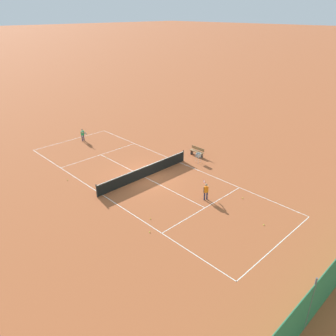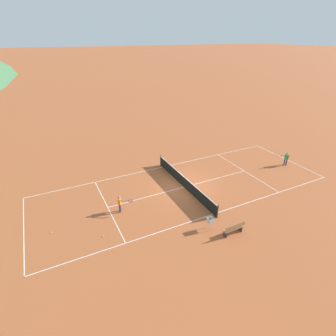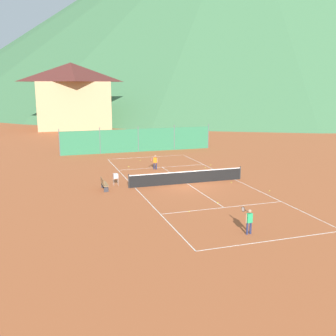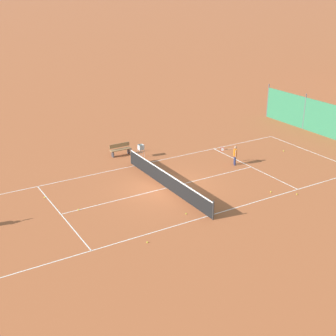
{
  "view_description": "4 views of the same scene",
  "coord_description": "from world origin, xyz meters",
  "px_view_note": "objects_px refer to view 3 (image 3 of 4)",
  "views": [
    {
      "loc": [
        15.15,
        18.34,
        12.32
      ],
      "look_at": [
        -1.47,
        1.21,
        0.76
      ],
      "focal_mm": 35.0,
      "sensor_mm": 36.0,
      "label": 1
    },
    {
      "loc": [
        -15.98,
        9.48,
        11.22
      ],
      "look_at": [
        1.43,
        0.77,
        1.29
      ],
      "focal_mm": 28.0,
      "sensor_mm": 36.0,
      "label": 2
    },
    {
      "loc": [
        -10.48,
        -27.33,
        7.37
      ],
      "look_at": [
        -1.35,
        0.56,
        1.19
      ],
      "focal_mm": 42.0,
      "sensor_mm": 36.0,
      "label": 3
    },
    {
      "loc": [
        21.31,
        -12.76,
        11.27
      ],
      "look_at": [
        0.5,
        -0.21,
        1.47
      ],
      "focal_mm": 50.0,
      "sensor_mm": 36.0,
      "label": 4
    }
  ],
  "objects_px": {
    "tennis_ball_service_box": "(129,167)",
    "alpine_chalet": "(72,95)",
    "tennis_ball_mid_court": "(270,191)",
    "tennis_ball_far_corner": "(189,211)",
    "player_near_service": "(249,219)",
    "player_far_baseline": "(155,161)",
    "tennis_ball_near_corner": "(218,203)",
    "tennis_net": "(187,177)",
    "tennis_ball_by_net_left": "(140,160)",
    "tennis_ball_alley_right": "(231,182)",
    "tennis_ball_by_net_right": "(205,168)",
    "ball_hopper": "(116,177)",
    "tennis_ball_alley_left": "(210,165)",
    "courtside_bench": "(104,184)"
  },
  "relations": [
    {
      "from": "tennis_ball_service_box",
      "to": "ball_hopper",
      "type": "xyz_separation_m",
      "value": [
        -2.39,
        -6.34,
        0.63
      ]
    },
    {
      "from": "tennis_ball_near_corner",
      "to": "tennis_ball_mid_court",
      "type": "relative_size",
      "value": 1.0
    },
    {
      "from": "tennis_ball_by_net_right",
      "to": "alpine_chalet",
      "type": "bearing_deg",
      "value": 102.24
    },
    {
      "from": "tennis_ball_far_corner",
      "to": "ball_hopper",
      "type": "relative_size",
      "value": 0.07
    },
    {
      "from": "player_near_service",
      "to": "tennis_ball_by_net_right",
      "type": "bearing_deg",
      "value": 74.3
    },
    {
      "from": "alpine_chalet",
      "to": "player_near_service",
      "type": "bearing_deg",
      "value": -85.74
    },
    {
      "from": "ball_hopper",
      "to": "tennis_ball_alley_left",
      "type": "bearing_deg",
      "value": 25.39
    },
    {
      "from": "tennis_ball_service_box",
      "to": "tennis_ball_by_net_left",
      "type": "distance_m",
      "value": 3.36
    },
    {
      "from": "courtside_bench",
      "to": "alpine_chalet",
      "type": "distance_m",
      "value": 43.74
    },
    {
      "from": "tennis_ball_alley_right",
      "to": "tennis_net",
      "type": "bearing_deg",
      "value": 165.96
    },
    {
      "from": "player_far_baseline",
      "to": "tennis_ball_near_corner",
      "type": "distance_m",
      "value": 11.18
    },
    {
      "from": "tennis_ball_mid_court",
      "to": "alpine_chalet",
      "type": "relative_size",
      "value": 0.01
    },
    {
      "from": "tennis_ball_alley_right",
      "to": "tennis_ball_service_box",
      "type": "distance_m",
      "value": 10.42
    },
    {
      "from": "player_far_baseline",
      "to": "alpine_chalet",
      "type": "distance_m",
      "value": 38.31
    },
    {
      "from": "tennis_ball_by_net_left",
      "to": "tennis_ball_mid_court",
      "type": "relative_size",
      "value": 1.0
    },
    {
      "from": "player_far_baseline",
      "to": "tennis_ball_alley_right",
      "type": "xyz_separation_m",
      "value": [
        4.25,
        -6.52,
        -0.72
      ]
    },
    {
      "from": "player_near_service",
      "to": "tennis_ball_near_corner",
      "type": "bearing_deg",
      "value": 81.47
    },
    {
      "from": "tennis_ball_by_net_right",
      "to": "tennis_ball_by_net_left",
      "type": "height_order",
      "value": "same"
    },
    {
      "from": "player_near_service",
      "to": "tennis_ball_near_corner",
      "type": "relative_size",
      "value": 19.88
    },
    {
      "from": "tennis_ball_alley_right",
      "to": "tennis_ball_mid_court",
      "type": "height_order",
      "value": "same"
    },
    {
      "from": "tennis_ball_service_box",
      "to": "alpine_chalet",
      "type": "xyz_separation_m",
      "value": [
        -1.87,
        35.98,
        5.79
      ]
    },
    {
      "from": "courtside_bench",
      "to": "tennis_ball_by_net_left",
      "type": "bearing_deg",
      "value": 62.87
    },
    {
      "from": "player_far_baseline",
      "to": "tennis_ball_by_net_right",
      "type": "bearing_deg",
      "value": -11.32
    },
    {
      "from": "tennis_ball_near_corner",
      "to": "ball_hopper",
      "type": "bearing_deg",
      "value": 129.11
    },
    {
      "from": "courtside_bench",
      "to": "ball_hopper",
      "type": "bearing_deg",
      "value": 45.76
    },
    {
      "from": "tennis_ball_alley_left",
      "to": "tennis_ball_mid_court",
      "type": "distance_m",
      "value": 9.75
    },
    {
      "from": "player_near_service",
      "to": "tennis_ball_far_corner",
      "type": "bearing_deg",
      "value": 110.65
    },
    {
      "from": "tennis_ball_service_box",
      "to": "alpine_chalet",
      "type": "relative_size",
      "value": 0.01
    },
    {
      "from": "tennis_ball_far_corner",
      "to": "tennis_ball_near_corner",
      "type": "bearing_deg",
      "value": 24.51
    },
    {
      "from": "tennis_ball_service_box",
      "to": "alpine_chalet",
      "type": "height_order",
      "value": "alpine_chalet"
    },
    {
      "from": "ball_hopper",
      "to": "tennis_ball_mid_court",
      "type": "bearing_deg",
      "value": -26.57
    },
    {
      "from": "tennis_ball_near_corner",
      "to": "tennis_ball_service_box",
      "type": "relative_size",
      "value": 1.0
    },
    {
      "from": "tennis_net",
      "to": "ball_hopper",
      "type": "relative_size",
      "value": 10.31
    },
    {
      "from": "player_far_baseline",
      "to": "tennis_ball_near_corner",
      "type": "height_order",
      "value": "player_far_baseline"
    },
    {
      "from": "tennis_ball_near_corner",
      "to": "courtside_bench",
      "type": "bearing_deg",
      "value": 139.18
    },
    {
      "from": "tennis_ball_mid_court",
      "to": "tennis_ball_far_corner",
      "type": "bearing_deg",
      "value": -159.94
    },
    {
      "from": "tennis_ball_service_box",
      "to": "tennis_ball_near_corner",
      "type": "bearing_deg",
      "value": -77.12
    },
    {
      "from": "player_near_service",
      "to": "player_far_baseline",
      "type": "distance_m",
      "value": 16.41
    },
    {
      "from": "tennis_ball_alley_left",
      "to": "tennis_ball_service_box",
      "type": "height_order",
      "value": "same"
    },
    {
      "from": "tennis_ball_alley_right",
      "to": "tennis_ball_by_net_left",
      "type": "xyz_separation_m",
      "value": [
        -4.45,
        11.15,
        0.0
      ]
    },
    {
      "from": "tennis_ball_mid_court",
      "to": "tennis_ball_by_net_left",
      "type": "bearing_deg",
      "value": 112.51
    },
    {
      "from": "tennis_net",
      "to": "courtside_bench",
      "type": "distance_m",
      "value": 6.34
    },
    {
      "from": "tennis_net",
      "to": "tennis_ball_alley_right",
      "type": "distance_m",
      "value": 3.49
    },
    {
      "from": "player_far_baseline",
      "to": "tennis_ball_service_box",
      "type": "distance_m",
      "value": 2.8
    },
    {
      "from": "tennis_net",
      "to": "tennis_ball_far_corner",
      "type": "distance_m",
      "value": 6.95
    },
    {
      "from": "tennis_ball_alley_right",
      "to": "tennis_ball_by_net_left",
      "type": "relative_size",
      "value": 1.0
    },
    {
      "from": "ball_hopper",
      "to": "alpine_chalet",
      "type": "distance_m",
      "value": 42.64
    },
    {
      "from": "player_near_service",
      "to": "tennis_ball_by_net_right",
      "type": "relative_size",
      "value": 19.88
    },
    {
      "from": "player_near_service",
      "to": "courtside_bench",
      "type": "xyz_separation_m",
      "value": [
        -5.59,
        10.8,
        -0.31
      ]
    },
    {
      "from": "tennis_net",
      "to": "tennis_ball_by_net_left",
      "type": "bearing_deg",
      "value": 96.08
    }
  ]
}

